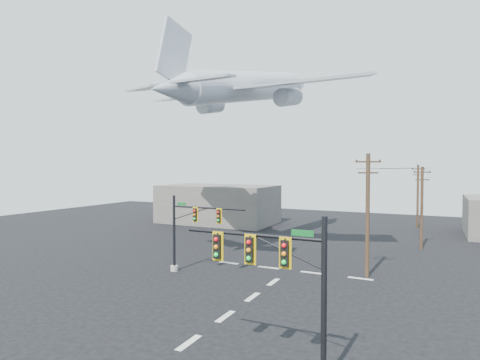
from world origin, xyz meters
The scene contains 10 objects.
ground centered at (0.00, 0.00, 0.00)m, with size 120.00×120.00×0.00m, color black.
lane_markings centered at (0.00, 5.33, 0.01)m, with size 14.00×21.20×0.01m.
signal_mast_near centered at (5.60, -5.04, 3.99)m, with size 6.88×0.78×7.06m.
signal_mast_far centered at (-7.44, 7.33, 3.57)m, with size 7.10×0.72×6.57m.
utility_pole_a centered at (6.39, 12.72, 5.29)m, with size 1.99×0.65×10.12m.
utility_pole_b centered at (10.06, 26.61, 4.73)m, with size 1.74×0.79×9.04m.
utility_pole_c centered at (9.09, 42.67, 4.87)m, with size 1.84×0.75×9.30m.
power_lines centered at (8.93, 27.57, 8.68)m, with size 5.41×29.95×0.42m.
airliner centered at (-6.96, 18.27, 17.58)m, with size 27.39×29.02×8.03m.
building_left centered at (-20.00, 35.00, 3.00)m, with size 18.00×10.00×6.00m, color #67625B.
Camera 1 is at (11.25, -21.10, 9.10)m, focal length 30.00 mm.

